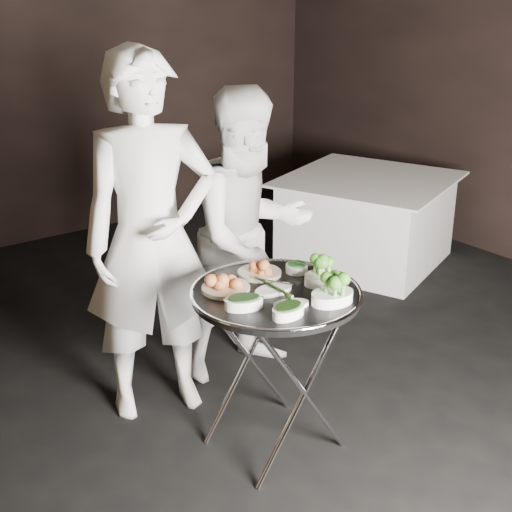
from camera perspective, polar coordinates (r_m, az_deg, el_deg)
floor at (r=3.74m, az=1.94°, el=-14.09°), size 6.00×7.00×0.05m
wall_back at (r=6.22m, az=-19.43°, el=14.25°), size 6.00×0.05×3.00m
tray_stand at (r=3.39m, az=1.55°, el=-8.60°), size 0.55×0.46×0.81m
serving_tray at (r=3.22m, az=1.61°, el=-3.03°), size 0.78×0.78×0.04m
potato_plate_a at (r=3.22m, az=-2.43°, el=-2.20°), size 0.23×0.23×0.08m
potato_plate_b at (r=3.39m, az=0.28°, el=-0.99°), size 0.21×0.21×0.08m
greens_bowl at (r=3.42m, az=3.28°, el=-0.85°), size 0.11×0.11×0.06m
asparagus_plate_a at (r=3.21m, az=1.40°, el=-2.61°), size 0.19×0.11×0.04m
asparagus_plate_b at (r=3.08m, az=2.83°, el=-3.78°), size 0.18×0.14×0.03m
spinach_bowl_a at (r=3.05m, az=-0.99°, el=-3.62°), size 0.20×0.16×0.07m
spinach_bowl_b at (r=2.98m, az=2.59°, el=-4.27°), size 0.18×0.14×0.07m
broccoli_bowl_a at (r=3.31m, az=5.33°, el=-1.61°), size 0.19×0.14×0.08m
broccoli_bowl_b at (r=3.12m, az=6.12°, el=-3.09°), size 0.21×0.16×0.08m
serving_utensils at (r=3.26m, az=1.10°, el=-1.66°), size 0.57×0.42×0.01m
waiter_left at (r=3.56m, az=-8.38°, el=1.29°), size 0.78×0.62×1.87m
waiter_right at (r=3.94m, az=-0.46°, el=1.64°), size 0.83×0.67×1.64m
dining_table at (r=5.73m, az=8.83°, el=2.85°), size 1.22×1.22×0.70m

